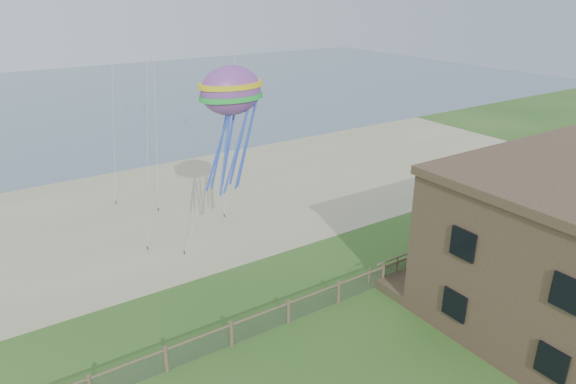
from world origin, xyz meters
name	(u,v)px	position (x,y,z in m)	size (l,w,h in m)	color
sand_beach	(165,210)	(0.00, 22.00, 0.00)	(72.00, 20.00, 0.02)	tan
ocean	(49,103)	(0.00, 66.00, 0.00)	(160.00, 68.00, 0.02)	slate
chainlink_fence	(288,313)	(0.00, 6.00, 0.55)	(36.20, 0.20, 1.25)	brown
motel_deck	(482,254)	(13.00, 5.00, 0.25)	(15.00, 2.00, 0.50)	brown
picnic_table	(474,311)	(7.56, 1.41, 0.42)	(1.97, 1.49, 0.83)	brown
octopus_kite	(232,126)	(0.55, 12.01, 8.21)	(3.38, 2.39, 6.96)	#F32651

